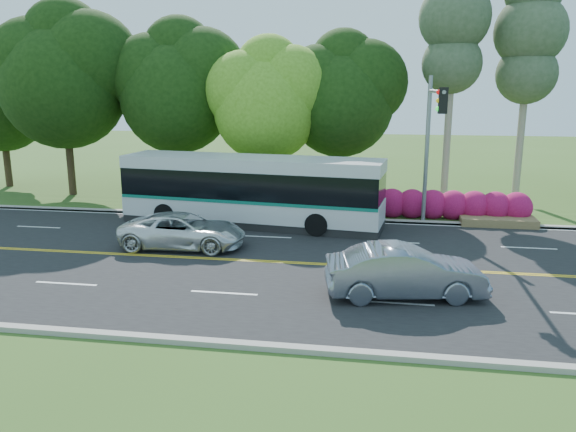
# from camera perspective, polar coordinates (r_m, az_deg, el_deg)

# --- Properties ---
(ground) EXTENTS (120.00, 120.00, 0.00)m
(ground) POSITION_cam_1_polar(r_m,az_deg,el_deg) (21.43, -2.70, -4.65)
(ground) COLOR #35551C
(ground) RESTS_ON ground
(road) EXTENTS (60.00, 14.00, 0.02)m
(road) POSITION_cam_1_polar(r_m,az_deg,el_deg) (21.43, -2.70, -4.62)
(road) COLOR black
(road) RESTS_ON ground
(curb_north) EXTENTS (60.00, 0.30, 0.15)m
(curb_north) POSITION_cam_1_polar(r_m,az_deg,el_deg) (28.20, 0.28, -0.14)
(curb_north) COLOR #9A958B
(curb_north) RESTS_ON ground
(curb_south) EXTENTS (60.00, 0.30, 0.15)m
(curb_south) POSITION_cam_1_polar(r_m,az_deg,el_deg) (14.96, -8.46, -12.56)
(curb_south) COLOR #9A958B
(curb_south) RESTS_ON ground
(grass_verge) EXTENTS (60.00, 4.00, 0.10)m
(grass_verge) POSITION_cam_1_polar(r_m,az_deg,el_deg) (29.99, 0.83, 0.61)
(grass_verge) COLOR #35551C
(grass_verge) RESTS_ON ground
(lane_markings) EXTENTS (57.60, 13.82, 0.00)m
(lane_markings) POSITION_cam_1_polar(r_m,az_deg,el_deg) (21.45, -2.94, -4.58)
(lane_markings) COLOR gold
(lane_markings) RESTS_ON road
(tree_row) EXTENTS (44.70, 9.10, 13.84)m
(tree_row) POSITION_cam_1_polar(r_m,az_deg,el_deg) (33.46, -7.33, 13.32)
(tree_row) COLOR #2F2214
(tree_row) RESTS_ON ground
(bougainvillea_hedge) EXTENTS (9.50, 2.25, 1.50)m
(bougainvillea_hedge) POSITION_cam_1_polar(r_m,az_deg,el_deg) (28.86, 14.83, 1.03)
(bougainvillea_hedge) COLOR #990C44
(bougainvillea_hedge) RESTS_ON ground
(traffic_signal) EXTENTS (0.42, 6.10, 7.00)m
(traffic_signal) POSITION_cam_1_polar(r_m,az_deg,el_deg) (25.54, 14.37, 8.52)
(traffic_signal) COLOR gray
(traffic_signal) RESTS_ON ground
(transit_bus) EXTENTS (12.67, 4.19, 3.25)m
(transit_bus) POSITION_cam_1_polar(r_m,az_deg,el_deg) (26.76, -3.77, 2.51)
(transit_bus) COLOR silver
(transit_bus) RESTS_ON road
(sedan) EXTENTS (5.17, 2.55, 1.63)m
(sedan) POSITION_cam_1_polar(r_m,az_deg,el_deg) (18.03, 11.81, -5.58)
(sedan) COLOR slate
(sedan) RESTS_ON road
(suv) EXTENTS (5.16, 2.50, 1.42)m
(suv) POSITION_cam_1_polar(r_m,az_deg,el_deg) (23.41, -10.59, -1.48)
(suv) COLOR silver
(suv) RESTS_ON road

